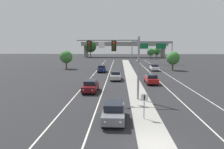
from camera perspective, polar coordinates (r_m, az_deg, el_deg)
name	(u,v)px	position (r m, az deg, el deg)	size (l,w,h in m)	color
ground_plane	(157,148)	(14.26, 12.15, -19.02)	(260.00, 260.00, 0.00)	#28282B
median_island	(135,88)	(31.23, 6.39, -3.68)	(2.40, 110.00, 0.15)	#9E9B93
lane_stripe_oncoming_center	(107,80)	(38.10, -1.47, -1.58)	(0.14, 100.00, 0.01)	silver
lane_stripe_receding_center	(159,81)	(38.68, 12.57, -1.63)	(0.14, 100.00, 0.01)	silver
edge_stripe_left	(89,80)	(38.44, -6.39, -1.54)	(0.14, 100.00, 0.01)	silver
edge_stripe_right	(177,81)	(39.42, 17.29, -1.62)	(0.14, 100.00, 0.01)	silver
overhead_signal_mast	(119,55)	(23.89, 1.82, 5.43)	(7.14, 0.44, 7.20)	gray
median_sign_post	(144,102)	(18.20, 8.76, -7.49)	(0.60, 0.10, 2.20)	gray
car_oncoming_grey	(114,111)	(18.12, 0.47, -9.99)	(1.87, 4.49, 1.58)	slate
car_oncoming_darkred	(91,86)	(29.02, -5.83, -3.08)	(1.92, 4.51, 1.58)	#5B0F14
car_oncoming_silver	(116,75)	(38.39, 1.00, -0.27)	(1.83, 4.47, 1.58)	#B7B7BC
car_oncoming_navy	(102,69)	(49.48, -2.81, 1.63)	(1.91, 4.51, 1.58)	#141E4C
car_receding_red	(151,79)	(35.32, 10.59, -1.15)	(1.88, 4.49, 1.58)	maroon
car_receding_white	(154,67)	(53.21, 11.42, 1.94)	(1.93, 4.51, 1.58)	silver
highway_sign_gantry	(152,45)	(69.95, 10.84, 7.80)	(13.28, 0.42, 7.50)	gray
overpass_bridge	(124,46)	(105.84, 3.35, 7.82)	(42.40, 6.40, 7.65)	gray
tree_far_left_a	(66,57)	(56.98, -12.38, 4.69)	(3.36, 3.36, 4.86)	#4C3823
tree_far_right_b	(151,52)	(96.01, 10.45, 6.05)	(3.28, 3.28, 4.74)	#4C3823
tree_far_left_b	(90,47)	(104.56, -5.87, 7.57)	(5.70, 5.70, 8.24)	#4C3823
tree_far_right_a	(173,58)	(54.61, 16.26, 4.32)	(3.27, 3.27, 4.74)	#4C3823
tree_far_right_c	(157,51)	(102.13, 12.09, 6.19)	(3.41, 3.41, 4.93)	#4C3823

